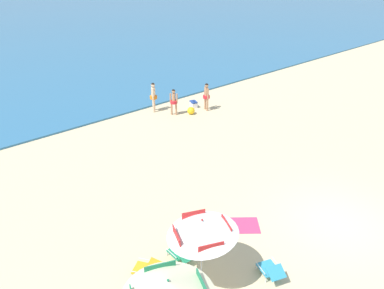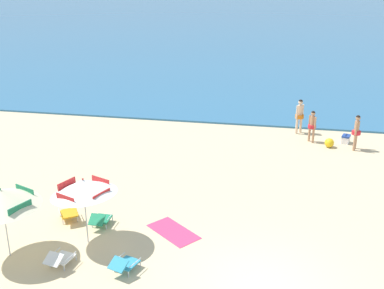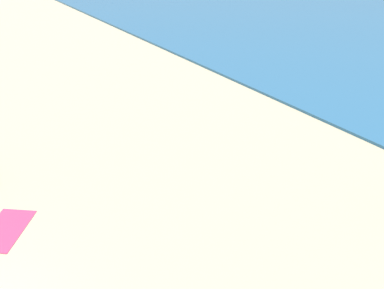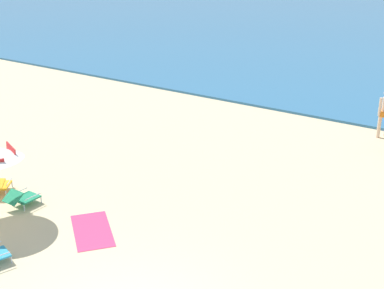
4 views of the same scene
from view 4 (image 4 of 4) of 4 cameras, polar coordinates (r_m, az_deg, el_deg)
name	(u,v)px [view 4 (image 4 of 4)]	position (r m, az deg, el deg)	size (l,w,h in m)	color
lounge_chair_facing_sea	(22,198)	(15.24, -17.53, -5.36)	(0.60, 0.91, 0.53)	#1E7F56
beach_towel	(92,230)	(13.78, -10.49, -8.91)	(0.90, 1.80, 0.01)	#DB3866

